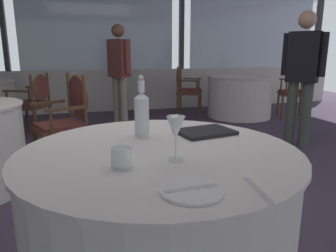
% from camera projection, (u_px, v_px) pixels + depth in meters
% --- Properties ---
extents(ground_plane, '(14.14, 14.14, 0.00)m').
position_uv_depth(ground_plane, '(135.00, 194.00, 2.71)').
color(ground_plane, '#47384C').
extents(window_wall_far, '(10.88, 0.14, 2.66)m').
position_uv_depth(window_wall_far, '(100.00, 59.00, 6.30)').
color(window_wall_far, beige).
rests_on(window_wall_far, ground_plane).
extents(foreground_table, '(1.27, 1.27, 0.77)m').
position_uv_depth(foreground_table, '(160.00, 225.00, 1.51)').
color(foreground_table, silver).
rests_on(foreground_table, ground_plane).
extents(side_plate, '(0.21, 0.21, 0.01)m').
position_uv_depth(side_plate, '(191.00, 190.00, 0.99)').
color(side_plate, white).
rests_on(side_plate, foreground_table).
extents(butter_knife, '(0.18, 0.02, 0.00)m').
position_uv_depth(butter_knife, '(191.00, 188.00, 0.99)').
color(butter_knife, silver).
rests_on(butter_knife, foreground_table).
extents(dinner_fork, '(0.04, 0.19, 0.00)m').
position_uv_depth(dinner_fork, '(258.00, 190.00, 1.00)').
color(dinner_fork, silver).
rests_on(dinner_fork, foreground_table).
extents(water_bottle, '(0.08, 0.08, 0.32)m').
position_uv_depth(water_bottle, '(142.00, 113.00, 1.61)').
color(water_bottle, white).
rests_on(water_bottle, foreground_table).
extents(wine_glass, '(0.07, 0.07, 0.18)m').
position_uv_depth(wine_glass, '(176.00, 129.00, 1.25)').
color(wine_glass, white).
rests_on(wine_glass, foreground_table).
extents(water_tumbler, '(0.08, 0.08, 0.07)m').
position_uv_depth(water_tumbler, '(122.00, 157.00, 1.20)').
color(water_tumbler, white).
rests_on(water_tumbler, foreground_table).
extents(menu_book, '(0.33, 0.26, 0.02)m').
position_uv_depth(menu_book, '(205.00, 132.00, 1.69)').
color(menu_book, black).
rests_on(menu_book, foreground_table).
extents(dining_chair_0_1, '(0.61, 0.64, 0.98)m').
position_uv_depth(dining_chair_0_1, '(68.00, 115.00, 3.22)').
color(dining_chair_0_1, brown).
rests_on(dining_chair_0_1, ground_plane).
extents(dining_chair_1_0, '(0.62, 0.64, 0.90)m').
position_uv_depth(dining_chair_1_0, '(34.00, 99.00, 4.51)').
color(dining_chair_1_0, brown).
rests_on(dining_chair_1_0, ground_plane).
extents(background_table_2, '(1.22, 1.22, 0.77)m').
position_uv_depth(background_table_2, '(239.00, 96.00, 5.90)').
color(background_table_2, silver).
rests_on(background_table_2, ground_plane).
extents(dining_chair_2_0, '(0.61, 0.64, 1.00)m').
position_uv_depth(dining_chair_2_0, '(298.00, 87.00, 5.69)').
color(dining_chair_2_0, brown).
rests_on(dining_chair_2_0, ground_plane).
extents(dining_chair_2_1, '(0.61, 0.64, 0.94)m').
position_uv_depth(dining_chair_2_1, '(185.00, 87.00, 6.03)').
color(dining_chair_2_1, brown).
rests_on(dining_chair_2_1, ground_plane).
extents(diner_person_0, '(0.36, 0.46, 1.64)m').
position_uv_depth(diner_person_0, '(119.00, 69.00, 5.15)').
color(diner_person_0, gray).
rests_on(diner_person_0, ground_plane).
extents(diner_person_1, '(0.38, 0.43, 1.69)m').
position_uv_depth(diner_person_1, '(302.00, 71.00, 3.93)').
color(diner_person_1, '#424C42').
rests_on(diner_person_1, ground_plane).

